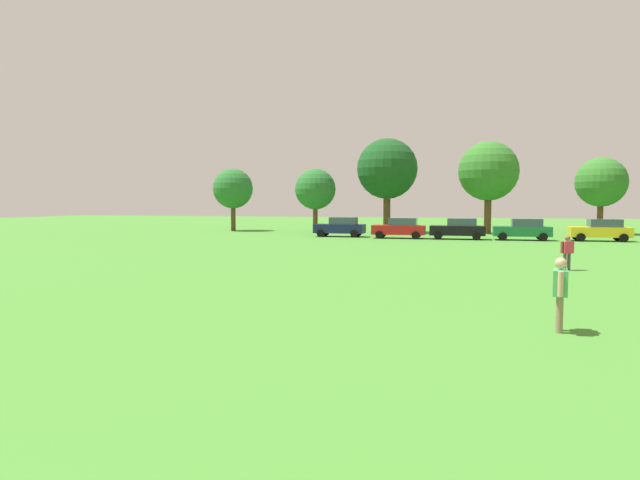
{
  "coord_description": "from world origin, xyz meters",
  "views": [
    {
      "loc": [
        5.62,
        -0.08,
        2.94
      ],
      "look_at": [
        3.07,
        9.7,
        2.25
      ],
      "focal_mm": 31.05,
      "sensor_mm": 36.0,
      "label": 1
    }
  ],
  "objects_px": {
    "bystander_midfield": "(567,250)",
    "parked_car_green_3": "(523,229)",
    "parked_car_black_2": "(458,229)",
    "tree_center_left": "(387,169)",
    "parked_car_yellow_4": "(601,230)",
    "tree_left": "(315,189)",
    "parked_car_red_1": "(400,228)",
    "tree_right": "(601,182)",
    "adult_bystander": "(560,288)",
    "tree_center_right": "(489,171)",
    "tree_far_left": "(233,189)",
    "parked_car_navy_0": "(341,227)"
  },
  "relations": [
    {
      "from": "adult_bystander",
      "to": "parked_car_green_3",
      "type": "height_order",
      "value": "adult_bystander"
    },
    {
      "from": "parked_car_navy_0",
      "to": "tree_center_left",
      "type": "relative_size",
      "value": 0.47
    },
    {
      "from": "tree_right",
      "to": "parked_car_yellow_4",
      "type": "bearing_deg",
      "value": -101.8
    },
    {
      "from": "parked_car_navy_0",
      "to": "tree_far_left",
      "type": "relative_size",
      "value": 0.66
    },
    {
      "from": "bystander_midfield",
      "to": "parked_car_red_1",
      "type": "xyz_separation_m",
      "value": [
        -9.47,
        19.69,
        -0.04
      ]
    },
    {
      "from": "bystander_midfield",
      "to": "parked_car_green_3",
      "type": "distance_m",
      "value": 19.83
    },
    {
      "from": "parked_car_black_2",
      "to": "tree_center_right",
      "type": "xyz_separation_m",
      "value": [
        2.56,
        8.89,
        5.0
      ]
    },
    {
      "from": "parked_car_red_1",
      "to": "tree_left",
      "type": "xyz_separation_m",
      "value": [
        -9.2,
        7.43,
        3.39
      ]
    },
    {
      "from": "tree_far_left",
      "to": "bystander_midfield",
      "type": "bearing_deg",
      "value": -45.04
    },
    {
      "from": "parked_car_navy_0",
      "to": "parked_car_red_1",
      "type": "relative_size",
      "value": 1.0
    },
    {
      "from": "tree_center_left",
      "to": "tree_right",
      "type": "bearing_deg",
      "value": 6.31
    },
    {
      "from": "parked_car_black_2",
      "to": "parked_car_yellow_4",
      "type": "xyz_separation_m",
      "value": [
        10.51,
        0.51,
        0.0
      ]
    },
    {
      "from": "adult_bystander",
      "to": "tree_far_left",
      "type": "distance_m",
      "value": 47.76
    },
    {
      "from": "adult_bystander",
      "to": "bystander_midfield",
      "type": "xyz_separation_m",
      "value": [
        2.22,
        12.45,
        -0.11
      ]
    },
    {
      "from": "tree_far_left",
      "to": "parked_car_red_1",
      "type": "bearing_deg",
      "value": -23.87
    },
    {
      "from": "parked_car_red_1",
      "to": "tree_right",
      "type": "height_order",
      "value": "tree_right"
    },
    {
      "from": "parked_car_black_2",
      "to": "tree_center_left",
      "type": "height_order",
      "value": "tree_center_left"
    },
    {
      "from": "parked_car_yellow_4",
      "to": "tree_center_left",
      "type": "height_order",
      "value": "tree_center_left"
    },
    {
      "from": "bystander_midfield",
      "to": "tree_center_right",
      "type": "height_order",
      "value": "tree_center_right"
    },
    {
      "from": "parked_car_black_2",
      "to": "tree_center_right",
      "type": "distance_m",
      "value": 10.51
    },
    {
      "from": "tree_far_left",
      "to": "parked_car_green_3",
      "type": "bearing_deg",
      "value": -15.94
    },
    {
      "from": "parked_car_black_2",
      "to": "tree_right",
      "type": "bearing_deg",
      "value": -139.67
    },
    {
      "from": "parked_car_red_1",
      "to": "parked_car_yellow_4",
      "type": "relative_size",
      "value": 1.0
    },
    {
      "from": "tree_center_left",
      "to": "parked_car_green_3",
      "type": "bearing_deg",
      "value": -35.48
    },
    {
      "from": "bystander_midfield",
      "to": "parked_car_green_3",
      "type": "height_order",
      "value": "parked_car_green_3"
    },
    {
      "from": "bystander_midfield",
      "to": "tree_center_right",
      "type": "xyz_separation_m",
      "value": [
        -2.22,
        28.57,
        4.96
      ]
    },
    {
      "from": "parked_car_yellow_4",
      "to": "tree_center_right",
      "type": "distance_m",
      "value": 12.58
    },
    {
      "from": "adult_bystander",
      "to": "parked_car_red_1",
      "type": "bearing_deg",
      "value": -159.21
    },
    {
      "from": "parked_car_red_1",
      "to": "bystander_midfield",
      "type": "bearing_deg",
      "value": 115.69
    },
    {
      "from": "tree_center_left",
      "to": "tree_center_right",
      "type": "relative_size",
      "value": 1.06
    },
    {
      "from": "parked_car_black_2",
      "to": "tree_far_left",
      "type": "xyz_separation_m",
      "value": [
        -22.96,
        8.1,
        3.52
      ]
    },
    {
      "from": "tree_left",
      "to": "tree_right",
      "type": "relative_size",
      "value": 0.88
    },
    {
      "from": "parked_car_black_2",
      "to": "tree_right",
      "type": "xyz_separation_m",
      "value": [
        12.64,
        10.73,
        3.94
      ]
    },
    {
      "from": "parked_car_red_1",
      "to": "tree_right",
      "type": "relative_size",
      "value": 0.6
    },
    {
      "from": "parked_car_navy_0",
      "to": "tree_far_left",
      "type": "height_order",
      "value": "tree_far_left"
    },
    {
      "from": "parked_car_green_3",
      "to": "parked_car_black_2",
      "type": "bearing_deg",
      "value": 1.74
    },
    {
      "from": "parked_car_black_2",
      "to": "parked_car_yellow_4",
      "type": "height_order",
      "value": "same"
    },
    {
      "from": "parked_car_yellow_4",
      "to": "tree_far_left",
      "type": "height_order",
      "value": "tree_far_left"
    },
    {
      "from": "parked_car_green_3",
      "to": "tree_center_left",
      "type": "distance_m",
      "value": 15.46
    },
    {
      "from": "bystander_midfield",
      "to": "parked_car_green_3",
      "type": "bearing_deg",
      "value": -124.04
    },
    {
      "from": "parked_car_yellow_4",
      "to": "tree_left",
      "type": "bearing_deg",
      "value": -15.87
    },
    {
      "from": "adult_bystander",
      "to": "parked_car_navy_0",
      "type": "height_order",
      "value": "adult_bystander"
    },
    {
      "from": "adult_bystander",
      "to": "parked_car_green_3",
      "type": "distance_m",
      "value": 32.36
    },
    {
      "from": "tree_center_right",
      "to": "tree_center_left",
      "type": "bearing_deg",
      "value": -178.06
    },
    {
      "from": "parked_car_yellow_4",
      "to": "tree_center_right",
      "type": "height_order",
      "value": "tree_center_right"
    },
    {
      "from": "parked_car_green_3",
      "to": "tree_left",
      "type": "height_order",
      "value": "tree_left"
    },
    {
      "from": "tree_left",
      "to": "tree_right",
      "type": "bearing_deg",
      "value": 7.07
    },
    {
      "from": "parked_car_black_2",
      "to": "parked_car_green_3",
      "type": "height_order",
      "value": "same"
    },
    {
      "from": "tree_center_right",
      "to": "tree_right",
      "type": "relative_size",
      "value": 1.22
    },
    {
      "from": "parked_car_green_3",
      "to": "tree_center_right",
      "type": "distance_m",
      "value": 10.33
    }
  ]
}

